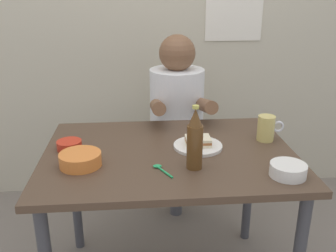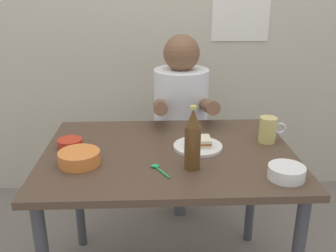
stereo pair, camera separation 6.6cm
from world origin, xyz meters
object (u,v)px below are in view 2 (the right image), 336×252
Objects in this scene: dining_table at (168,170)px; stool at (180,166)px; person_seated at (181,104)px; plate_orange at (198,146)px; rice_bowl_white at (286,172)px; beer_bottle at (193,141)px; beer_mug at (268,130)px; sandwich at (198,141)px.

dining_table is 2.44× the size of stool.
person_seated reaches higher than stool.
stool is 2.05× the size of plate_orange.
stool is at bearing 80.75° from dining_table.
rice_bowl_white reaches higher than plate_orange.
beer_mug is at bearing 34.01° from beer_bottle.
rice_bowl_white is (-0.03, -0.36, -0.03)m from beer_mug.
beer_bottle reaches higher than rice_bowl_white.
beer_mug is (0.33, 0.06, 0.05)m from plate_orange.
plate_orange is (0.03, -0.59, -0.02)m from person_seated.
sandwich is (0.03, -0.59, 0.01)m from person_seated.
person_seated is at bearing 80.59° from dining_table.
beer_mug is at bearing 84.84° from rice_bowl_white.
person_seated is (0.10, 0.62, 0.12)m from dining_table.
person_seated is at bearing 93.03° from sandwich.
dining_table is 8.73× the size of beer_mug.
sandwich reaches higher than plate_orange.
sandwich is at bearing 12.43° from dining_table.
rice_bowl_white is (0.30, -0.30, 0.02)m from plate_orange.
rice_bowl_white is at bearing -44.76° from plate_orange.
stool is 3.21× the size of rice_bowl_white.
person_seated is (0.00, -0.01, 0.42)m from stool.
dining_table is 0.28m from beer_bottle.
dining_table is at bearing -167.57° from sandwich.
person_seated reaches higher than rice_bowl_white.
rice_bowl_white is (0.33, -0.90, 0.42)m from stool.
dining_table is 0.19m from sandwich.
beer_mug is 0.48× the size of beer_bottle.
rice_bowl_white is (0.43, -0.27, 0.12)m from dining_table.
beer_bottle is (-0.05, -0.20, 0.09)m from sandwich.
sandwich is at bearing -170.07° from beer_mug.
stool is 3.57× the size of beer_mug.
person_seated is 6.54× the size of sandwich.
beer_mug is 0.36m from rice_bowl_white.
stool is 1.05m from rice_bowl_white.
dining_table is at bearing 117.28° from beer_bottle.
rice_bowl_white reaches higher than stool.
person_seated reaches higher than plate_orange.
plate_orange is 2.00× the size of sandwich.
beer_bottle is at bearing -145.99° from beer_mug.
dining_table is at bearing 148.28° from rice_bowl_white.
stool is 0.63× the size of person_seated.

